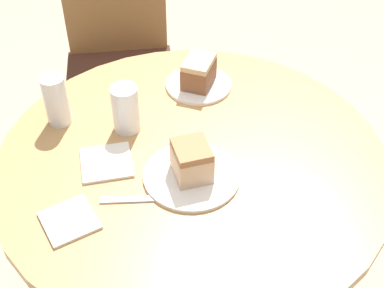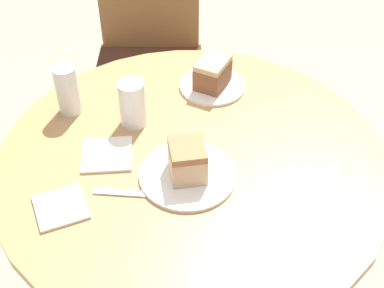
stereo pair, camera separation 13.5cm
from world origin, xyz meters
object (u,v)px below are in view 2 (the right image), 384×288
Objects in this scene: cake_slice_far at (213,73)px; glass_water at (68,92)px; plate_near at (188,175)px; chair at (149,50)px; cake_slice_near at (187,160)px; plate_far at (212,86)px; glass_lemonade at (133,106)px.

glass_water is (-0.41, -0.07, 0.01)m from cake_slice_far.
plate_near is 1.80× the size of cake_slice_far.
chair is 0.71m from cake_slice_far.
cake_slice_near is 0.38m from cake_slice_far.
glass_lemonade reaches higher than plate_far.
plate_near is 0.05m from cake_slice_near.
chair reaches higher than plate_near.
cake_slice_far is at bearing -67.93° from chair.
plate_near is 0.26m from glass_lemonade.
glass_lemonade is (-0.13, 0.22, 0.00)m from cake_slice_near.
cake_slice_far is (0.11, 0.37, -0.00)m from cake_slice_near.
cake_slice_near is (0.07, -0.99, 0.30)m from chair.
glass_lemonade is at bearing 119.72° from cake_slice_near.
glass_lemonade is at bearing -148.84° from plate_far.
cake_slice_far is at bearing -104.04° from plate_far.
plate_far is at bearing 31.16° from glass_lemonade.
cake_slice_far is at bearing 9.65° from glass_water.
glass_water is at bearing 135.77° from cake_slice_near.
plate_far is at bearing 73.29° from plate_near.
glass_water is (-0.24, -0.69, 0.31)m from chair.
plate_near is at bearing -106.71° from plate_far.
cake_slice_near is 0.42m from glass_water.
chair is 9.66× the size of cake_slice_near.
glass_water is (-0.30, 0.29, 0.06)m from plate_near.
chair reaches higher than cake_slice_far.
cake_slice_near is at bearing -79.87° from chair.
glass_lemonade is at bearing 119.72° from plate_near.
chair is 1.04m from cake_slice_near.
glass_lemonade is 0.92× the size of glass_water.
plate_near is at bearing -44.23° from glass_water.
chair is 7.22× the size of cake_slice_far.
plate_far is (0.11, 0.37, 0.00)m from plate_near.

